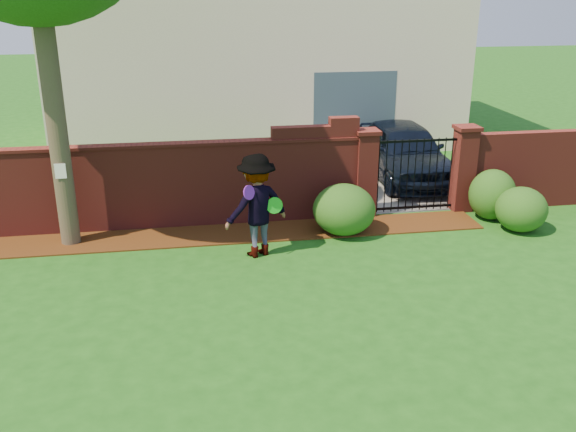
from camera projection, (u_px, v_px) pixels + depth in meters
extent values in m
cube|color=#1A5014|center=(283.00, 313.00, 9.61)|extent=(80.00, 80.00, 0.01)
cube|color=#3A1D0A|center=(210.00, 235.00, 12.55)|extent=(11.10, 1.08, 0.03)
cube|color=maroon|center=(146.00, 188.00, 12.69)|extent=(8.70, 0.25, 1.70)
cube|color=maroon|center=(315.00, 133.00, 12.87)|extent=(1.80, 0.25, 0.30)
cube|color=maroon|center=(344.00, 121.00, 12.89)|extent=(0.60, 0.25, 0.16)
cube|color=maroon|center=(143.00, 145.00, 12.39)|extent=(8.70, 0.31, 0.06)
cube|color=maroon|center=(548.00, 169.00, 14.03)|extent=(4.00, 0.25, 1.70)
cube|color=maroon|center=(365.00, 175.00, 13.37)|extent=(0.42, 0.42, 1.80)
cube|color=maroon|center=(367.00, 132.00, 13.05)|extent=(0.50, 0.50, 0.08)
cube|color=maroon|center=(463.00, 170.00, 13.71)|extent=(0.42, 0.42, 1.80)
cube|color=maroon|center=(467.00, 128.00, 13.38)|extent=(0.50, 0.50, 0.08)
cylinder|color=black|center=(378.00, 177.00, 13.43)|extent=(0.02, 0.02, 1.60)
cylinder|color=black|center=(386.00, 176.00, 13.46)|extent=(0.02, 0.02, 1.60)
cylinder|color=black|center=(393.00, 176.00, 13.48)|extent=(0.02, 0.02, 1.60)
cylinder|color=black|center=(400.00, 176.00, 13.51)|extent=(0.02, 0.02, 1.60)
cylinder|color=black|center=(407.00, 175.00, 13.53)|extent=(0.02, 0.02, 1.60)
cylinder|color=black|center=(415.00, 175.00, 13.56)|extent=(0.02, 0.02, 1.60)
cylinder|color=black|center=(422.00, 175.00, 13.58)|extent=(0.02, 0.02, 1.60)
cylinder|color=black|center=(429.00, 174.00, 13.61)|extent=(0.02, 0.02, 1.60)
cylinder|color=black|center=(436.00, 174.00, 13.63)|extent=(0.02, 0.02, 1.60)
cylinder|color=black|center=(443.00, 174.00, 13.66)|extent=(0.02, 0.02, 1.60)
cylinder|color=black|center=(450.00, 173.00, 13.68)|extent=(0.02, 0.02, 1.60)
cube|color=black|center=(412.00, 207.00, 13.81)|extent=(1.78, 0.03, 0.05)
cube|color=black|center=(417.00, 141.00, 13.30)|extent=(1.78, 0.03, 0.05)
cube|color=slate|center=(362.00, 164.00, 17.55)|extent=(3.20, 8.00, 0.01)
cube|color=beige|center=(255.00, 41.00, 19.84)|extent=(12.00, 6.00, 6.00)
cube|color=#384C5B|center=(354.00, 114.00, 18.11)|extent=(2.40, 0.12, 2.40)
imported|color=black|center=(407.00, 153.00, 15.77)|extent=(1.77, 4.29, 1.46)
cylinder|color=#403526|center=(48.00, 58.00, 11.00)|extent=(0.36, 0.36, 7.00)
cube|color=white|center=(60.00, 171.00, 11.51)|extent=(0.20, 0.01, 0.28)
ellipsoid|color=#184D17|center=(344.00, 210.00, 12.50)|extent=(1.24, 1.24, 1.02)
ellipsoid|color=#184D17|center=(492.00, 194.00, 13.31)|extent=(0.98, 0.98, 1.07)
ellipsoid|color=#184D17|center=(521.00, 209.00, 12.67)|extent=(1.02, 1.02, 0.91)
imported|color=gray|center=(257.00, 206.00, 11.35)|extent=(1.41, 1.13, 1.91)
cylinder|color=purple|center=(249.00, 193.00, 10.91)|extent=(0.24, 0.23, 0.26)
cylinder|color=green|center=(274.00, 205.00, 11.31)|extent=(0.31, 0.10, 0.30)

